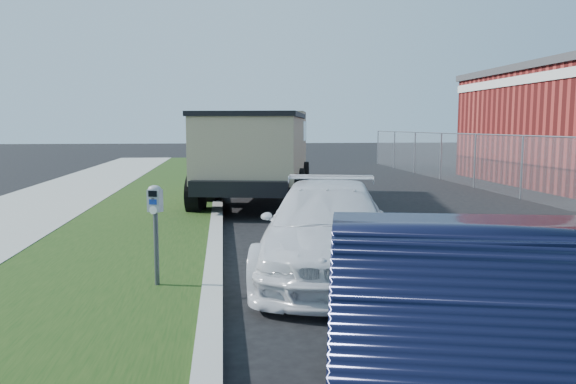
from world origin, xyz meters
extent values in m
plane|color=black|center=(0.00, 0.00, 0.00)|extent=(120.00, 120.00, 0.00)
cube|color=gray|center=(-2.60, 2.00, 0.07)|extent=(0.25, 50.00, 0.15)
cube|color=#17350E|center=(-4.20, 2.00, 0.07)|extent=(3.00, 50.00, 0.13)
plane|color=slate|center=(6.00, 7.00, 0.90)|extent=(0.00, 30.00, 30.00)
cylinder|color=gray|center=(6.00, 7.00, 1.80)|extent=(0.04, 30.00, 0.04)
cylinder|color=gray|center=(6.00, 7.00, 0.90)|extent=(0.06, 0.06, 1.80)
cylinder|color=gray|center=(6.00, 10.00, 0.90)|extent=(0.06, 0.06, 1.80)
cylinder|color=gray|center=(6.00, 13.00, 0.90)|extent=(0.06, 0.06, 1.80)
cylinder|color=gray|center=(6.00, 16.00, 0.90)|extent=(0.06, 0.06, 1.80)
cylinder|color=gray|center=(6.00, 19.00, 0.90)|extent=(0.06, 0.06, 1.80)
cylinder|color=gray|center=(6.00, 22.00, 0.90)|extent=(0.06, 0.06, 1.80)
cube|color=silver|center=(7.48, 8.00, 3.60)|extent=(0.06, 14.00, 0.30)
cylinder|color=#3F4247|center=(-3.27, -1.17, 0.57)|extent=(0.07, 0.07, 0.90)
cube|color=gray|center=(-3.27, -1.17, 1.18)|extent=(0.19, 0.16, 0.27)
ellipsoid|color=gray|center=(-3.27, -1.17, 1.31)|extent=(0.20, 0.17, 0.10)
cube|color=black|center=(-3.30, -1.23, 1.27)|extent=(0.10, 0.05, 0.07)
cube|color=navy|center=(-3.29, -1.23, 1.17)|extent=(0.10, 0.04, 0.06)
cylinder|color=silver|center=(-3.29, -1.23, 1.07)|extent=(0.10, 0.04, 0.10)
cube|color=#3F4247|center=(-3.29, -1.23, 1.19)|extent=(0.04, 0.02, 0.05)
imported|color=white|center=(-1.01, -0.32, 0.63)|extent=(2.65, 4.62, 1.26)
cube|color=black|center=(-1.53, 7.04, 0.71)|extent=(3.35, 6.60, 0.34)
cube|color=#998563|center=(-1.09, 9.26, 1.53)|extent=(2.62, 2.19, 1.97)
cube|color=black|center=(-1.09, 9.26, 1.92)|extent=(2.65, 2.21, 0.59)
cube|color=#998563|center=(-1.69, 6.27, 1.53)|extent=(3.12, 4.52, 1.58)
cube|color=black|center=(-1.69, 6.27, 2.34)|extent=(3.24, 4.63, 0.12)
cube|color=black|center=(-0.91, 10.18, 0.64)|extent=(2.35, 0.61, 0.30)
cylinder|color=black|center=(-2.22, 9.39, 0.49)|extent=(0.50, 1.03, 0.98)
cylinder|color=black|center=(0.00, 8.94, 0.49)|extent=(0.50, 1.03, 0.98)
cylinder|color=black|center=(-2.74, 6.78, 0.49)|extent=(0.50, 1.03, 0.98)
cylinder|color=black|center=(-0.52, 6.34, 0.49)|extent=(0.50, 1.03, 0.98)
cylinder|color=black|center=(-3.09, 5.04, 0.49)|extent=(0.50, 1.03, 0.98)
cylinder|color=black|center=(-0.86, 4.60, 0.49)|extent=(0.50, 1.03, 0.98)
camera|label=1|loc=(-2.45, -8.04, 2.07)|focal=35.00mm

